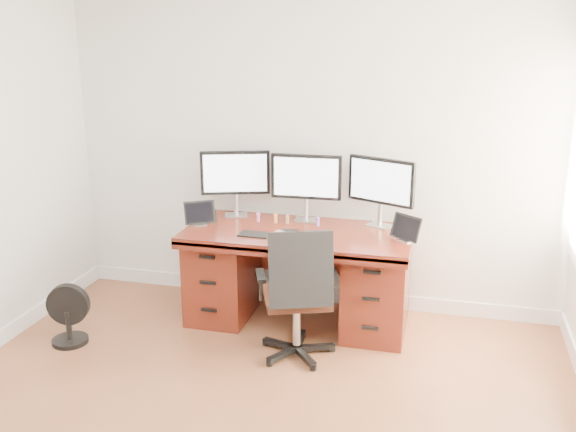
% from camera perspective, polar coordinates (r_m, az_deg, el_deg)
% --- Properties ---
extents(back_wall, '(4.00, 0.10, 2.70)m').
position_cam_1_polar(back_wall, '(5.10, 2.10, 6.63)').
color(back_wall, white).
rests_on(back_wall, ground).
extents(desk, '(1.70, 0.80, 0.75)m').
position_cam_1_polar(desk, '(4.96, 0.95, -5.04)').
color(desk, '#581C11').
rests_on(desk, ground).
extents(office_chair, '(0.66, 0.66, 0.96)m').
position_cam_1_polar(office_chair, '(4.45, 0.86, -8.82)').
color(office_chair, black).
rests_on(office_chair, ground).
extents(floor_fan, '(0.31, 0.26, 0.45)m').
position_cam_1_polar(floor_fan, '(4.95, -18.99, -8.36)').
color(floor_fan, black).
rests_on(floor_fan, ground).
extents(monitor_left, '(0.53, 0.21, 0.53)m').
position_cam_1_polar(monitor_left, '(5.13, -4.71, 3.64)').
color(monitor_left, silver).
rests_on(monitor_left, desk).
extents(monitor_center, '(0.55, 0.15, 0.53)m').
position_cam_1_polar(monitor_center, '(4.98, 1.62, 3.29)').
color(monitor_center, silver).
rests_on(monitor_center, desk).
extents(monitor_right, '(0.52, 0.25, 0.53)m').
position_cam_1_polar(monitor_right, '(4.88, 8.27, 2.87)').
color(monitor_right, silver).
rests_on(monitor_right, desk).
extents(tablet_left, '(0.24, 0.19, 0.19)m').
position_cam_1_polar(tablet_left, '(4.97, -7.88, 0.13)').
color(tablet_left, silver).
rests_on(tablet_left, desk).
extents(tablet_right, '(0.23, 0.19, 0.19)m').
position_cam_1_polar(tablet_right, '(4.63, 10.43, -1.21)').
color(tablet_right, silver).
rests_on(tablet_right, desk).
extents(keyboard, '(0.27, 0.20, 0.01)m').
position_cam_1_polar(keyboard, '(4.67, -0.02, -1.76)').
color(keyboard, silver).
rests_on(keyboard, desk).
extents(trackpad, '(0.12, 0.12, 0.01)m').
position_cam_1_polar(trackpad, '(4.59, 2.72, -2.15)').
color(trackpad, '#B8BBC0').
rests_on(trackpad, desk).
extents(drawing_tablet, '(0.23, 0.16, 0.01)m').
position_cam_1_polar(drawing_tablet, '(4.72, -2.97, -1.64)').
color(drawing_tablet, black).
rests_on(drawing_tablet, desk).
extents(phone, '(0.13, 0.08, 0.01)m').
position_cam_1_polar(phone, '(4.79, 0.16, -1.32)').
color(phone, black).
rests_on(phone, desk).
extents(figurine_pink, '(0.03, 0.03, 0.08)m').
position_cam_1_polar(figurine_pink, '(5.03, -2.66, -0.05)').
color(figurine_pink, pink).
rests_on(figurine_pink, desk).
extents(figurine_orange, '(0.03, 0.03, 0.08)m').
position_cam_1_polar(figurine_orange, '(4.99, -1.11, -0.16)').
color(figurine_orange, '#F49B41').
rests_on(figurine_orange, desk).
extents(figurine_brown, '(0.03, 0.03, 0.08)m').
position_cam_1_polar(figurine_brown, '(4.97, -0.07, -0.24)').
color(figurine_brown, '#8B6646').
rests_on(figurine_brown, desk).
extents(figurine_purple, '(0.03, 0.03, 0.08)m').
position_cam_1_polar(figurine_purple, '(4.91, 2.67, -0.43)').
color(figurine_purple, '#9569D1').
rests_on(figurine_purple, desk).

